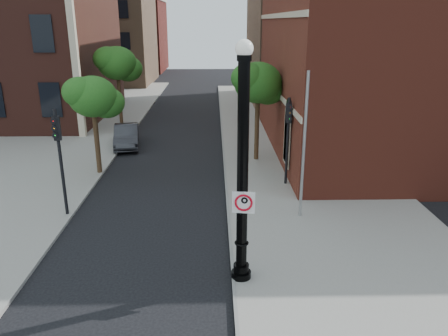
{
  "coord_description": "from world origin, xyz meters",
  "views": [
    {
      "loc": [
        1.53,
        -10.76,
        7.23
      ],
      "look_at": [
        1.82,
        2.0,
        2.92
      ],
      "focal_mm": 35.0,
      "sensor_mm": 36.0,
      "label": 1
    }
  ],
  "objects_px": {
    "no_parking_sign": "(244,202)",
    "traffic_signal_right": "(288,128)",
    "parked_car": "(127,136)",
    "traffic_signal_left": "(59,146)",
    "lamppost": "(242,180)"
  },
  "relations": [
    {
      "from": "lamppost",
      "to": "traffic_signal_right",
      "type": "height_order",
      "value": "lamppost"
    },
    {
      "from": "parked_car",
      "to": "traffic_signal_left",
      "type": "distance_m",
      "value": 10.26
    },
    {
      "from": "no_parking_sign",
      "to": "traffic_signal_right",
      "type": "height_order",
      "value": "traffic_signal_right"
    },
    {
      "from": "parked_car",
      "to": "traffic_signal_left",
      "type": "relative_size",
      "value": 0.95
    },
    {
      "from": "no_parking_sign",
      "to": "traffic_signal_left",
      "type": "xyz_separation_m",
      "value": [
        -6.53,
        4.74,
        0.29
      ]
    },
    {
      "from": "parked_car",
      "to": "lamppost",
      "type": "bearing_deg",
      "value": -76.5
    },
    {
      "from": "parked_car",
      "to": "no_parking_sign",
      "type": "bearing_deg",
      "value": -76.65
    },
    {
      "from": "no_parking_sign",
      "to": "parked_car",
      "type": "bearing_deg",
      "value": 120.42
    },
    {
      "from": "lamppost",
      "to": "parked_car",
      "type": "distance_m",
      "value": 15.98
    },
    {
      "from": "traffic_signal_left",
      "to": "no_parking_sign",
      "type": "bearing_deg",
      "value": -50.05
    },
    {
      "from": "no_parking_sign",
      "to": "traffic_signal_right",
      "type": "relative_size",
      "value": 0.15
    },
    {
      "from": "traffic_signal_left",
      "to": "lamppost",
      "type": "bearing_deg",
      "value": -49.15
    },
    {
      "from": "no_parking_sign",
      "to": "traffic_signal_right",
      "type": "distance_m",
      "value": 8.27
    },
    {
      "from": "parked_car",
      "to": "traffic_signal_left",
      "type": "height_order",
      "value": "traffic_signal_left"
    },
    {
      "from": "parked_car",
      "to": "traffic_signal_right",
      "type": "distance_m",
      "value": 11.18
    }
  ]
}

